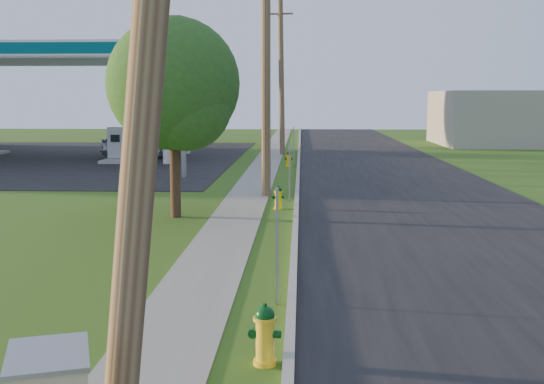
# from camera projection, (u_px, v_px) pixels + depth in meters

# --- Properties ---
(road) EXTENTS (8.00, 120.00, 0.02)m
(road) POSITION_uv_depth(u_px,v_px,m) (454.00, 237.00, 17.10)
(road) COLOR black
(road) RESTS_ON ground
(curb) EXTENTS (0.15, 120.00, 0.15)m
(curb) POSITION_uv_depth(u_px,v_px,m) (295.00, 233.00, 17.26)
(curb) COLOR #9A988D
(curb) RESTS_ON ground
(sidewalk) EXTENTS (1.50, 120.00, 0.03)m
(sidewalk) POSITION_uv_depth(u_px,v_px,m) (226.00, 235.00, 17.35)
(sidewalk) COLOR gray
(sidewalk) RESTS_ON ground
(forecourt) EXTENTS (26.00, 28.00, 0.02)m
(forecourt) POSITION_uv_depth(u_px,v_px,m) (16.00, 158.00, 39.75)
(forecourt) COLOR black
(forecourt) RESTS_ON ground
(utility_pole_mid) EXTENTS (1.40, 0.32, 9.80)m
(utility_pole_mid) POSITION_uv_depth(u_px,v_px,m) (266.00, 55.00, 23.57)
(utility_pole_mid) COLOR brown
(utility_pole_mid) RESTS_ON ground
(utility_pole_far) EXTENTS (1.40, 0.32, 9.50)m
(utility_pole_far) POSITION_uv_depth(u_px,v_px,m) (281.00, 76.00, 41.41)
(utility_pole_far) COLOR brown
(utility_pole_far) RESTS_ON ground
(sign_post_near) EXTENTS (0.05, 0.04, 2.00)m
(sign_post_near) POSITION_uv_depth(u_px,v_px,m) (277.00, 247.00, 11.41)
(sign_post_near) COLOR gray
(sign_post_near) RESTS_ON ground
(sign_post_mid) EXTENTS (0.05, 0.04, 2.00)m
(sign_post_mid) POSITION_uv_depth(u_px,v_px,m) (290.00, 172.00, 23.09)
(sign_post_mid) COLOR gray
(sign_post_mid) RESTS_ON ground
(sign_post_far) EXTENTS (0.05, 0.04, 2.00)m
(sign_post_far) POSITION_uv_depth(u_px,v_px,m) (294.00, 146.00, 35.16)
(sign_post_far) COLOR gray
(sign_post_far) RESTS_ON ground
(gas_canopy) EXTENTS (18.18, 9.18, 6.40)m
(gas_canopy) POSITION_uv_depth(u_px,v_px,m) (45.00, 55.00, 38.86)
(gas_canopy) COLOR silver
(gas_canopy) RESTS_ON ground
(fuel_pump_ne) EXTENTS (1.20, 3.20, 1.90)m
(fuel_pump_ne) POSITION_uv_depth(u_px,v_px,m) (117.00, 149.00, 37.40)
(fuel_pump_ne) COLOR #9A988D
(fuel_pump_ne) RESTS_ON ground
(fuel_pump_se) EXTENTS (1.20, 3.20, 1.90)m
(fuel_pump_se) POSITION_uv_depth(u_px,v_px,m) (134.00, 144.00, 41.36)
(fuel_pump_se) COLOR #9A988D
(fuel_pump_se) RESTS_ON ground
(price_pylon) EXTENTS (0.34, 2.04, 6.85)m
(price_pylon) POSITION_uv_depth(u_px,v_px,m) (182.00, 52.00, 29.12)
(price_pylon) COLOR gray
(price_pylon) RESTS_ON ground
(distant_building) EXTENTS (14.00, 10.00, 4.00)m
(distant_building) POSITION_uv_depth(u_px,v_px,m) (534.00, 118.00, 50.89)
(distant_building) COLOR #9F9887
(distant_building) RESTS_ON ground
(tree_verge) EXTENTS (3.82, 3.82, 5.80)m
(tree_verge) POSITION_uv_depth(u_px,v_px,m) (176.00, 89.00, 19.44)
(tree_verge) COLOR #331D11
(tree_verge) RESTS_ON ground
(tree_lot) EXTENTS (5.26, 5.26, 7.97)m
(tree_lot) POSITION_uv_depth(u_px,v_px,m) (194.00, 75.00, 50.27)
(tree_lot) COLOR #331D11
(tree_lot) RESTS_ON ground
(hydrant_near) EXTENTS (0.43, 0.38, 0.83)m
(hydrant_near) POSITION_uv_depth(u_px,v_px,m) (265.00, 335.00, 8.88)
(hydrant_near) COLOR yellow
(hydrant_near) RESTS_ON ground
(hydrant_mid) EXTENTS (0.38, 0.34, 0.75)m
(hydrant_mid) POSITION_uv_depth(u_px,v_px,m) (278.00, 198.00, 21.43)
(hydrant_mid) COLOR #FFE400
(hydrant_mid) RESTS_ON ground
(hydrant_far) EXTENTS (0.41, 0.37, 0.81)m
(hydrant_far) POSITION_uv_depth(u_px,v_px,m) (289.00, 159.00, 34.65)
(hydrant_far) COLOR #FFD000
(hydrant_far) RESTS_ON ground
(car_silver) EXTENTS (5.01, 2.63, 1.63)m
(car_silver) POSITION_uv_depth(u_px,v_px,m) (143.00, 144.00, 39.73)
(car_silver) COLOR #9FA1A6
(car_silver) RESTS_ON ground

